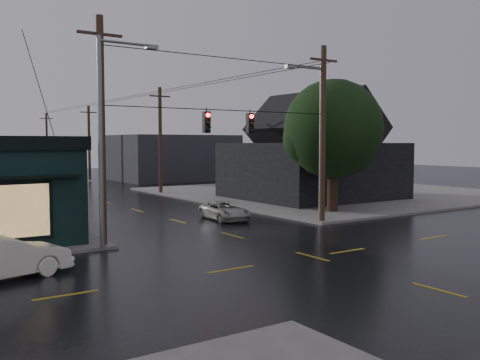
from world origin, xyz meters
TOP-DOWN VIEW (x-y plane):
  - ground_plane at (0.00, 0.00)m, footprint 160.00×160.00m
  - sidewalk_ne at (20.00, 20.00)m, footprint 28.00×28.00m
  - ne_building at (15.00, 17.00)m, footprint 12.60×11.60m
  - corner_tree at (10.13, 9.46)m, footprint 6.51×6.51m
  - utility_pole_nw at (-6.50, 6.50)m, footprint 2.00×0.32m
  - utility_pole_ne at (6.50, 6.50)m, footprint 2.00×0.32m
  - utility_pole_far_a at (6.50, 28.00)m, footprint 2.00×0.32m
  - utility_pole_far_b at (6.50, 48.00)m, footprint 2.00×0.32m
  - utility_pole_far_c at (6.50, 68.00)m, footprint 2.00×0.32m
  - span_signal_assembly at (0.10, 6.50)m, footprint 13.00×0.48m
  - streetlight_nw at (-6.80, 5.80)m, footprint 5.40×0.30m
  - streetlight_ne at (7.00, 7.20)m, footprint 5.40×0.30m
  - bg_building_east at (16.00, 45.00)m, footprint 14.00×12.00m
  - sedan_cream at (-11.31, 3.11)m, footprint 4.88×2.57m
  - suv_silver at (2.59, 10.83)m, footprint 2.23×4.20m

SIDE VIEW (x-z plane):
  - ground_plane at x=0.00m, z-range 0.00..0.00m
  - utility_pole_nw at x=-6.50m, z-range -5.08..5.08m
  - utility_pole_ne at x=6.50m, z-range -5.08..5.08m
  - utility_pole_far_a at x=6.50m, z-range -4.83..4.83m
  - utility_pole_far_b at x=6.50m, z-range -4.58..4.58m
  - utility_pole_far_c at x=6.50m, z-range -4.58..4.58m
  - streetlight_nw at x=-6.80m, z-range -4.58..4.58m
  - streetlight_ne at x=7.00m, z-range -4.58..4.58m
  - sidewalk_ne at x=20.00m, z-range 0.00..0.15m
  - suv_silver at x=2.59m, z-range 0.00..1.13m
  - sedan_cream at x=-11.31m, z-range 0.00..1.53m
  - bg_building_east at x=16.00m, z-range 0.00..5.60m
  - ne_building at x=15.00m, z-range 0.09..8.85m
  - corner_tree at x=10.13m, z-range 1.21..9.90m
  - span_signal_assembly at x=0.10m, z-range 5.08..6.31m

